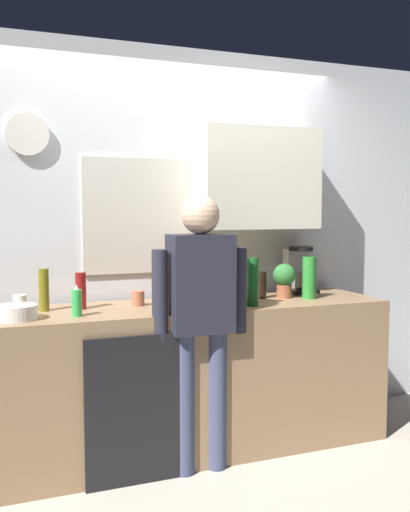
# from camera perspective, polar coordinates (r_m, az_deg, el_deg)

# --- Properties ---
(ground_plane) EXTENTS (8.00, 8.00, 0.00)m
(ground_plane) POSITION_cam_1_polar(r_m,az_deg,el_deg) (3.53, -0.45, -20.78)
(ground_plane) COLOR beige
(kitchen_counter) EXTENTS (2.62, 0.64, 0.93)m
(kitchen_counter) POSITION_cam_1_polar(r_m,az_deg,el_deg) (3.63, -2.15, -12.21)
(kitchen_counter) COLOR #937251
(kitchen_counter) RESTS_ON ground_plane
(dishwasher_panel) EXTENTS (0.56, 0.02, 0.84)m
(dishwasher_panel) POSITION_cam_1_polar(r_m,az_deg,el_deg) (3.23, -7.00, -15.25)
(dishwasher_panel) COLOR black
(dishwasher_panel) RESTS_ON ground_plane
(back_wall_assembly) EXTENTS (4.22, 0.42, 2.60)m
(back_wall_assembly) POSITION_cam_1_polar(r_m,az_deg,el_deg) (3.88, -2.97, 2.42)
(back_wall_assembly) COLOR silver
(back_wall_assembly) RESTS_ON ground_plane
(coffee_maker) EXTENTS (0.20, 0.20, 0.33)m
(coffee_maker) POSITION_cam_1_polar(r_m,az_deg,el_deg) (4.08, 9.43, -1.59)
(coffee_maker) COLOR black
(coffee_maker) RESTS_ON kitchen_counter
(bottle_amber_beer) EXTENTS (0.06, 0.06, 0.23)m
(bottle_amber_beer) POSITION_cam_1_polar(r_m,az_deg,el_deg) (3.60, -4.85, -2.90)
(bottle_amber_beer) COLOR brown
(bottle_amber_beer) RESTS_ON kitchen_counter
(bottle_green_wine) EXTENTS (0.07, 0.07, 0.30)m
(bottle_green_wine) POSITION_cam_1_polar(r_m,az_deg,el_deg) (3.46, 4.82, -2.63)
(bottle_green_wine) COLOR #195923
(bottle_green_wine) RESTS_ON kitchen_counter
(bottle_dark_sauce) EXTENTS (0.06, 0.06, 0.18)m
(bottle_dark_sauce) POSITION_cam_1_polar(r_m,az_deg,el_deg) (3.78, 5.78, -2.92)
(bottle_dark_sauce) COLOR black
(bottle_dark_sauce) RESTS_ON kitchen_counter
(bottle_clear_soda) EXTENTS (0.09, 0.09, 0.28)m
(bottle_clear_soda) POSITION_cam_1_polar(r_m,az_deg,el_deg) (3.81, 10.46, -2.16)
(bottle_clear_soda) COLOR #2D8C33
(bottle_clear_soda) RESTS_ON kitchen_counter
(bottle_olive_oil) EXTENTS (0.06, 0.06, 0.25)m
(bottle_olive_oil) POSITION_cam_1_polar(r_m,az_deg,el_deg) (3.43, -15.94, -3.29)
(bottle_olive_oil) COLOR olive
(bottle_olive_oil) RESTS_ON kitchen_counter
(bottle_red_vinegar) EXTENTS (0.06, 0.06, 0.22)m
(bottle_red_vinegar) POSITION_cam_1_polar(r_m,az_deg,el_deg) (3.44, -12.43, -3.43)
(bottle_red_vinegar) COLOR maroon
(bottle_red_vinegar) RESTS_ON kitchen_counter
(cup_terracotta_mug) EXTENTS (0.08, 0.08, 0.09)m
(cup_terracotta_mug) POSITION_cam_1_polar(r_m,az_deg,el_deg) (3.51, -6.79, -4.26)
(cup_terracotta_mug) COLOR #B26647
(cup_terracotta_mug) RESTS_ON kitchen_counter
(cup_yellow_cup) EXTENTS (0.07, 0.07, 0.09)m
(cup_yellow_cup) POSITION_cam_1_polar(r_m,az_deg,el_deg) (3.46, 2.52, -4.41)
(cup_yellow_cup) COLOR yellow
(cup_yellow_cup) RESTS_ON kitchen_counter
(cup_white_mug) EXTENTS (0.08, 0.08, 0.10)m
(cup_white_mug) POSITION_cam_1_polar(r_m,az_deg,el_deg) (3.48, -18.15, -4.51)
(cup_white_mug) COLOR white
(cup_white_mug) RESTS_ON kitchen_counter
(mixing_bowl) EXTENTS (0.22, 0.22, 0.08)m
(mixing_bowl) POSITION_cam_1_polar(r_m,az_deg,el_deg) (3.21, -18.47, -5.42)
(mixing_bowl) COLOR white
(mixing_bowl) RESTS_ON kitchen_counter
(potted_plant) EXTENTS (0.15, 0.15, 0.23)m
(potted_plant) POSITION_cam_1_polar(r_m,az_deg,el_deg) (3.81, 8.00, -2.25)
(potted_plant) COLOR #9E5638
(potted_plant) RESTS_ON kitchen_counter
(dish_soap) EXTENTS (0.06, 0.06, 0.18)m
(dish_soap) POSITION_cam_1_polar(r_m,az_deg,el_deg) (3.22, -12.82, -4.59)
(dish_soap) COLOR green
(dish_soap) RESTS_ON kitchen_counter
(person_at_sink) EXTENTS (0.57, 0.22, 1.60)m
(person_at_sink) POSITION_cam_1_polar(r_m,az_deg,el_deg) (3.24, -0.46, -5.46)
(person_at_sink) COLOR #3F4766
(person_at_sink) RESTS_ON ground_plane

